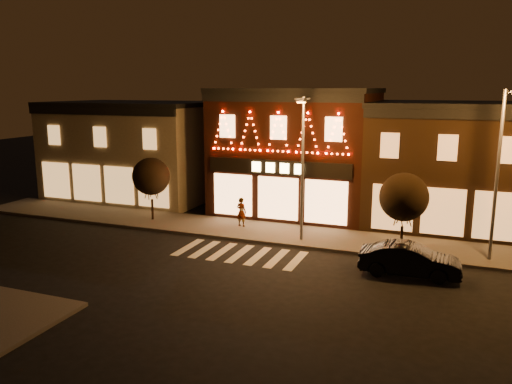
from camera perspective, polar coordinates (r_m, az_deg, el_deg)
The scene contains 11 objects.
ground at distance 22.84m, azimuth -5.82°, elevation -9.85°, with size 120.00×120.00×0.00m, color black.
sidewalk_far at distance 29.17m, azimuth 4.92°, elevation -4.89°, with size 44.00×4.00×0.15m, color #47423D.
building_left at distance 40.28m, azimuth -13.40°, elevation 4.62°, with size 12.20×8.28×7.30m.
building_pulp at distance 34.53m, azimuth 4.67°, elevation 4.62°, with size 10.20×8.34×8.30m.
building_right_a at distance 33.18m, azimuth 20.60°, elevation 2.94°, with size 9.20×8.28×7.50m.
streetlamp_mid at distance 27.08m, azimuth 5.20°, elevation 3.81°, with size 0.65×1.77×7.72m.
streetlamp_right at distance 26.17m, azimuth 25.64°, elevation 2.96°, with size 0.77×1.86×8.12m.
tree_left at distance 32.46m, azimuth -11.65°, elevation 1.71°, with size 2.35×2.35×3.92m.
tree_right at distance 26.36m, azimuth 16.21°, elevation -0.56°, with size 2.43×2.43×4.06m.
dark_sedan at distance 24.12m, azimuth 16.80°, elevation -7.28°, with size 1.55×4.44×1.46m, color black.
pedestrian at distance 30.56m, azimuth -1.64°, elevation -2.23°, with size 0.64×0.42×1.76m, color gray.
Camera 1 is at (9.82, -18.87, 8.32)m, focal length 35.77 mm.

